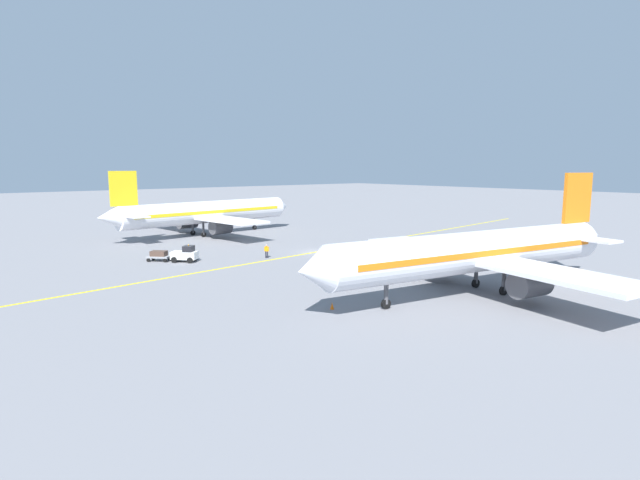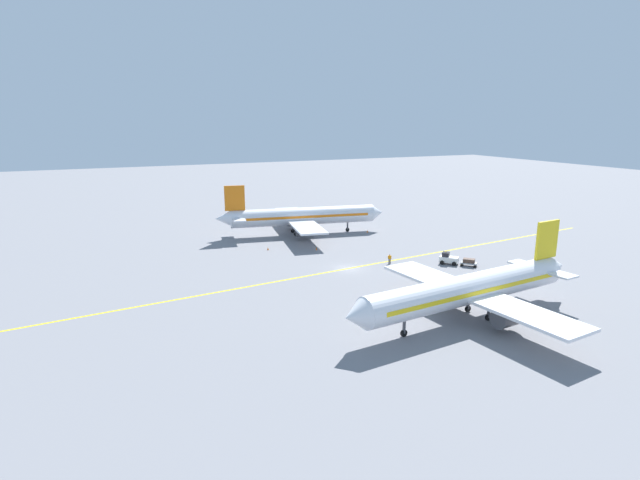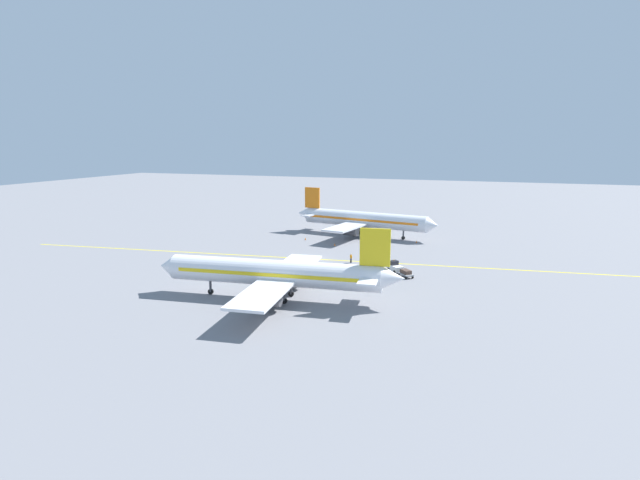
% 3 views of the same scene
% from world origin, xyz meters
% --- Properties ---
extents(ground_plane, '(400.00, 400.00, 0.00)m').
position_xyz_m(ground_plane, '(0.00, 0.00, 0.00)').
color(ground_plane, slate).
extents(apron_yellow_centreline, '(14.05, 119.27, 0.01)m').
position_xyz_m(apron_yellow_centreline, '(0.00, 0.00, 0.00)').
color(apron_yellow_centreline, yellow).
rests_on(apron_yellow_centreline, ground).
extents(airplane_at_gate, '(28.40, 35.54, 10.60)m').
position_xyz_m(airplane_at_gate, '(-24.32, -3.64, 3.71)').
color(airplane_at_gate, white).
rests_on(airplane_at_gate, ground).
extents(airplane_adjacent_stand, '(28.48, 35.42, 10.60)m').
position_xyz_m(airplane_adjacent_stand, '(26.02, -2.67, 3.71)').
color(airplane_adjacent_stand, silver).
rests_on(airplane_adjacent_stand, ground).
extents(baggage_tug_white, '(3.22, 3.14, 2.11)m').
position_xyz_m(baggage_tug_white, '(-4.51, -16.35, 0.90)').
color(baggage_tug_white, white).
rests_on(baggage_tug_white, ground).
extents(baggage_cart_trailing, '(2.86, 2.79, 1.24)m').
position_xyz_m(baggage_cart_trailing, '(-6.93, -18.60, 0.76)').
color(baggage_cart_trailing, gray).
rests_on(baggage_cart_trailing, ground).
extents(ground_crew_worker, '(0.39, 0.48, 1.68)m').
position_xyz_m(ground_crew_worker, '(-0.48, -7.51, 0.91)').
color(ground_crew_worker, '#23232D').
rests_on(ground_crew_worker, ground).
extents(traffic_cone_near_nose, '(0.32, 0.32, 0.55)m').
position_xyz_m(traffic_cone_near_nose, '(21.62, -15.92, 0.28)').
color(traffic_cone_near_nose, orange).
rests_on(traffic_cone_near_nose, ground).
extents(traffic_cone_mid_apron, '(0.32, 0.32, 0.55)m').
position_xyz_m(traffic_cone_mid_apron, '(12.79, -0.16, 0.28)').
color(traffic_cone_mid_apron, orange).
rests_on(traffic_cone_mid_apron, ground).
extents(traffic_cone_by_wingtip, '(0.32, 0.32, 0.55)m').
position_xyz_m(traffic_cone_by_wingtip, '(16.50, 7.94, 0.28)').
color(traffic_cone_by_wingtip, orange).
rests_on(traffic_cone_by_wingtip, ground).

